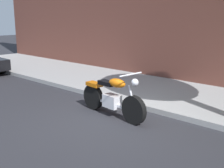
{
  "coord_description": "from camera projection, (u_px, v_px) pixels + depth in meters",
  "views": [
    {
      "loc": [
        4.43,
        -4.81,
        2.48
      ],
      "look_at": [
        -0.28,
        0.33,
        0.83
      ],
      "focal_mm": 46.85,
      "sensor_mm": 36.0,
      "label": 1
    }
  ],
  "objects": [
    {
      "name": "ground_plane",
      "position": [
        111.0,
        122.0,
        6.93
      ],
      "size": [
        60.0,
        60.0,
        0.0
      ],
      "primitive_type": "plane",
      "color": "#28282D"
    },
    {
      "name": "sidewalk",
      "position": [
        175.0,
        95.0,
        9.0
      ],
      "size": [
        24.47,
        3.38,
        0.14
      ],
      "primitive_type": "cube",
      "color": "#999999",
      "rests_on": "ground"
    },
    {
      "name": "motorcycle",
      "position": [
        112.0,
        98.0,
        7.25
      ],
      "size": [
        2.18,
        0.7,
        1.18
      ],
      "color": "black",
      "rests_on": "ground"
    }
  ]
}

